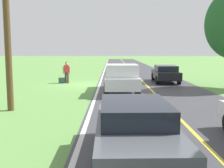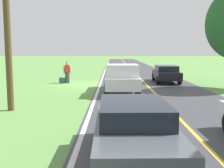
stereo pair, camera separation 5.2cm
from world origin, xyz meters
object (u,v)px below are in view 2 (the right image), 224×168
Objects in this scene: suitcase_carried at (62,80)px; sedan_near_oncoming at (166,73)px; sedan_ahead_same_lane at (134,129)px; utility_pole_roadside at (6,10)px; hitchhiker_walking at (67,71)px; pickup_truck_passing at (122,77)px.

sedan_near_oncoming is (-8.54, -0.57, 0.53)m from suitcase_carried.
sedan_ahead_same_lane is 0.51× the size of utility_pole_roadside.
sedan_ahead_same_lane is at bearing 105.15° from hitchhiker_walking.
suitcase_carried is 8.57m from sedan_near_oncoming.
pickup_truck_passing reaches higher than hitchhiker_walking.
suitcase_carried is (0.42, 0.07, -0.76)m from hitchhiker_walking.
suitcase_carried is at bearing 10.08° from hitchhiker_walking.
hitchhiker_walking is at bearing -49.67° from pickup_truck_passing.
hitchhiker_walking is 8.13m from sedan_near_oncoming.
sedan_ahead_same_lane is (-4.19, 15.49, -0.23)m from hitchhiker_walking.
sedan_near_oncoming reaches higher than suitcase_carried.
pickup_truck_passing is (-4.66, 4.91, 0.74)m from suitcase_carried.
sedan_ahead_same_lane is (-4.61, 15.41, 0.53)m from suitcase_carried.
sedan_near_oncoming is (-8.12, -0.50, -0.23)m from hitchhiker_walking.
sedan_near_oncoming is at bearing -103.79° from sedan_ahead_same_lane.
hitchhiker_walking is 0.32× the size of pickup_truck_passing.
sedan_ahead_same_lane is 8.25m from utility_pole_roadside.
sedan_ahead_same_lane is at bearing 76.21° from sedan_near_oncoming.
sedan_ahead_same_lane is at bearing 132.96° from utility_pole_roadside.
hitchhiker_walking reaches higher than sedan_ahead_same_lane.
pickup_truck_passing reaches higher than sedan_ahead_same_lane.
suitcase_carried is 0.09× the size of pickup_truck_passing.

